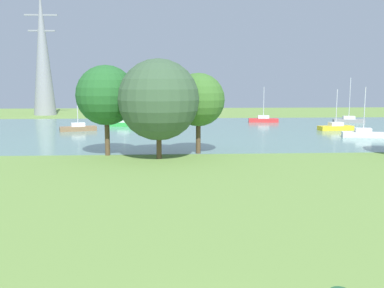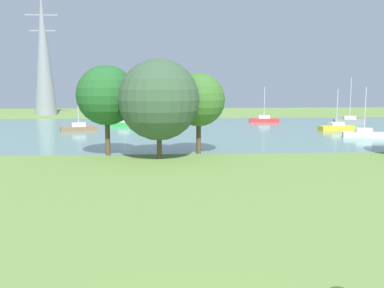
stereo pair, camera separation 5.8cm
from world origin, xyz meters
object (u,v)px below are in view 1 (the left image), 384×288
(sailboat_brown, at_px, (78,128))
(sailboat_gray, at_px, (349,120))
(sailboat_white, at_px, (363,134))
(tree_east_far, at_px, (159,100))
(electricity_pylon, at_px, (43,53))
(tree_west_near, at_px, (106,95))
(sailboat_green, at_px, (124,123))
(sailboat_yellow, at_px, (336,127))
(sailboat_red, at_px, (263,120))
(tree_east_near, at_px, (198,100))

(sailboat_brown, height_order, sailboat_gray, sailboat_gray)
(sailboat_white, xyz_separation_m, tree_east_far, (-24.09, -13.20, 4.61))
(tree_east_far, bearing_deg, electricity_pylon, 114.53)
(sailboat_gray, height_order, tree_west_near, tree_west_near)
(sailboat_green, distance_m, tree_east_far, 28.90)
(sailboat_yellow, bearing_deg, sailboat_red, 120.01)
(sailboat_green, bearing_deg, sailboat_brown, -133.64)
(sailboat_yellow, xyz_separation_m, tree_west_near, (-28.45, -18.97, 4.93))
(sailboat_brown, height_order, tree_east_near, tree_east_near)
(sailboat_brown, distance_m, sailboat_red, 30.09)
(sailboat_red, bearing_deg, tree_east_far, -116.29)
(sailboat_white, height_order, sailboat_brown, sailboat_white)
(sailboat_yellow, height_order, tree_west_near, tree_west_near)
(sailboat_yellow, bearing_deg, sailboat_brown, 178.16)
(tree_east_far, bearing_deg, sailboat_yellow, 41.38)
(sailboat_white, relative_size, sailboat_brown, 1.12)
(sailboat_yellow, bearing_deg, sailboat_white, -87.70)
(sailboat_yellow, relative_size, electricity_pylon, 0.23)
(sailboat_brown, xyz_separation_m, sailboat_red, (27.84, 11.41, 0.00))
(tree_east_near, height_order, electricity_pylon, electricity_pylon)
(sailboat_gray, bearing_deg, tree_east_far, -133.69)
(sailboat_white, relative_size, tree_east_near, 0.81)
(tree_east_far, bearing_deg, sailboat_brown, 117.09)
(sailboat_green, relative_size, tree_east_near, 0.86)
(tree_west_near, height_order, tree_east_near, tree_west_near)
(sailboat_white, height_order, tree_east_near, tree_east_near)
(sailboat_white, distance_m, sailboat_brown, 36.48)
(sailboat_gray, distance_m, tree_east_near, 39.49)
(sailboat_red, xyz_separation_m, tree_east_far, (-16.54, -33.49, 4.62))
(sailboat_yellow, xyz_separation_m, electricity_pylon, (-47.57, 31.17, 11.79))
(sailboat_green, bearing_deg, sailboat_gray, 5.61)
(sailboat_green, relative_size, tree_east_far, 0.74)
(sailboat_brown, xyz_separation_m, electricity_pylon, (-12.49, 30.04, 11.79))
(sailboat_green, relative_size, sailboat_red, 1.10)
(sailboat_green, distance_m, sailboat_white, 33.23)
(tree_east_far, bearing_deg, tree_east_near, 35.24)
(sailboat_red, bearing_deg, tree_east_near, -112.74)
(sailboat_brown, height_order, sailboat_red, sailboat_red)
(sailboat_white, height_order, tree_west_near, tree_west_near)
(sailboat_green, height_order, sailboat_yellow, sailboat_green)
(sailboat_green, xyz_separation_m, sailboat_brown, (-5.61, -5.88, -0.01))
(sailboat_gray, xyz_separation_m, electricity_pylon, (-53.84, 20.65, 11.77))
(sailboat_yellow, distance_m, sailboat_brown, 35.10)
(sailboat_white, relative_size, sailboat_red, 1.04)
(sailboat_brown, bearing_deg, tree_east_far, -62.91)
(sailboat_yellow, height_order, sailboat_gray, sailboat_gray)
(sailboat_gray, height_order, tree_east_near, tree_east_near)
(sailboat_yellow, bearing_deg, electricity_pylon, 146.77)
(sailboat_white, relative_size, tree_east_far, 0.70)
(sailboat_brown, bearing_deg, sailboat_red, 22.29)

